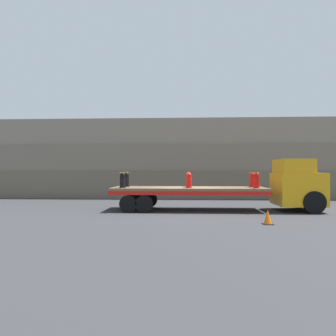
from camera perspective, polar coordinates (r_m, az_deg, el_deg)
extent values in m
plane|color=#2D2D30|center=(17.47, 3.63, -7.32)|extent=(120.00, 120.00, 0.00)
cube|color=#665B4C|center=(25.36, 3.43, -2.90)|extent=(60.00, 3.00, 2.00)
cube|color=#756B5B|center=(25.50, 3.43, 1.60)|extent=(60.00, 3.00, 2.00)
cube|color=gray|center=(25.80, 3.42, 6.03)|extent=(60.00, 3.00, 2.00)
cube|color=orange|center=(18.32, 21.63, -3.41)|extent=(2.25, 2.45, 1.67)
cube|color=orange|center=(18.23, 20.95, 0.31)|extent=(1.58, 2.25, 0.71)
cube|color=black|center=(18.51, 23.45, -2.34)|extent=(0.90, 2.15, 0.93)
cylinder|color=black|center=(17.41, 24.10, -5.49)|extent=(1.10, 0.28, 1.10)
cylinder|color=black|center=(19.58, 21.64, -4.93)|extent=(1.10, 0.28, 1.10)
cube|color=brown|center=(17.37, 3.63, -3.59)|extent=(8.05, 2.56, 0.12)
cube|color=red|center=(16.14, 3.68, -4.41)|extent=(8.05, 0.08, 0.20)
cube|color=red|center=(18.61, 3.59, -3.87)|extent=(8.05, 0.08, 0.20)
cylinder|color=black|center=(16.37, -4.14, -6.26)|extent=(0.87, 0.30, 0.87)
cylinder|color=black|center=(18.70, -3.24, -5.53)|extent=(0.87, 0.30, 0.87)
cylinder|color=black|center=(16.49, -6.93, -6.21)|extent=(0.87, 0.30, 0.87)
cylinder|color=black|center=(18.81, -5.69, -5.50)|extent=(0.87, 0.30, 0.87)
cylinder|color=black|center=(17.11, -7.91, -3.37)|extent=(0.35, 0.35, 0.03)
cylinder|color=black|center=(17.10, -7.91, -2.43)|extent=(0.28, 0.28, 0.59)
sphere|color=black|center=(17.09, -7.91, -1.23)|extent=(0.27, 0.27, 0.27)
cylinder|color=black|center=(16.91, -8.03, -2.21)|extent=(0.13, 0.10, 0.13)
cylinder|color=black|center=(17.28, -7.79, -2.17)|extent=(0.13, 0.10, 0.13)
cylinder|color=black|center=(18.21, -7.24, -3.19)|extent=(0.35, 0.35, 0.03)
cylinder|color=black|center=(18.20, -7.24, -2.31)|extent=(0.28, 0.28, 0.59)
sphere|color=black|center=(18.19, -7.24, -1.18)|extent=(0.27, 0.27, 0.27)
cylinder|color=black|center=(18.01, -7.35, -2.10)|extent=(0.13, 0.10, 0.13)
cylinder|color=black|center=(18.39, -7.13, -2.06)|extent=(0.13, 0.10, 0.13)
cylinder|color=red|center=(16.80, 3.65, -3.43)|extent=(0.35, 0.35, 0.03)
cylinder|color=red|center=(16.79, 3.65, -2.47)|extent=(0.28, 0.28, 0.59)
sphere|color=red|center=(16.78, 3.65, -1.25)|extent=(0.27, 0.27, 0.27)
cylinder|color=red|center=(16.59, 3.66, -2.25)|extent=(0.13, 0.10, 0.13)
cylinder|color=red|center=(16.98, 3.64, -2.21)|extent=(0.13, 0.10, 0.13)
cylinder|color=red|center=(17.92, 3.61, -3.24)|extent=(0.35, 0.35, 0.03)
cylinder|color=red|center=(17.91, 3.61, -2.34)|extent=(0.28, 0.28, 0.59)
sphere|color=red|center=(17.90, 3.61, -1.20)|extent=(0.27, 0.27, 0.27)
cylinder|color=red|center=(17.72, 3.62, -2.13)|extent=(0.13, 0.10, 0.13)
cylinder|color=red|center=(18.10, 3.60, -2.09)|extent=(0.13, 0.10, 0.13)
cylinder|color=red|center=(17.18, 15.16, -3.35)|extent=(0.35, 0.35, 0.03)
cylinder|color=red|center=(17.17, 15.16, -2.41)|extent=(0.28, 0.28, 0.59)
sphere|color=red|center=(17.16, 15.16, -1.22)|extent=(0.27, 0.27, 0.27)
cylinder|color=red|center=(16.98, 15.29, -2.19)|extent=(0.13, 0.10, 0.13)
cylinder|color=red|center=(17.36, 15.02, -2.15)|extent=(0.13, 0.10, 0.13)
cylinder|color=red|center=(18.28, 14.42, -3.17)|extent=(0.35, 0.35, 0.03)
cylinder|color=red|center=(18.27, 14.41, -2.29)|extent=(0.28, 0.28, 0.59)
sphere|color=red|center=(18.26, 14.41, -1.17)|extent=(0.27, 0.27, 0.27)
cylinder|color=red|center=(18.08, 14.53, -2.08)|extent=(0.13, 0.10, 0.13)
cylinder|color=red|center=(18.46, 14.30, -2.05)|extent=(0.13, 0.10, 0.13)
cube|color=yellow|center=(17.64, -7.56, -0.75)|extent=(0.05, 2.76, 0.01)
cube|color=yellow|center=(17.34, 3.63, -0.76)|extent=(0.05, 2.76, 0.01)
cube|color=yellow|center=(17.71, 14.77, -0.74)|extent=(0.05, 2.76, 0.01)
cube|color=black|center=(13.50, 16.97, -9.31)|extent=(0.40, 0.40, 0.03)
cone|color=orange|center=(13.46, 16.97, -8.13)|extent=(0.31, 0.31, 0.54)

